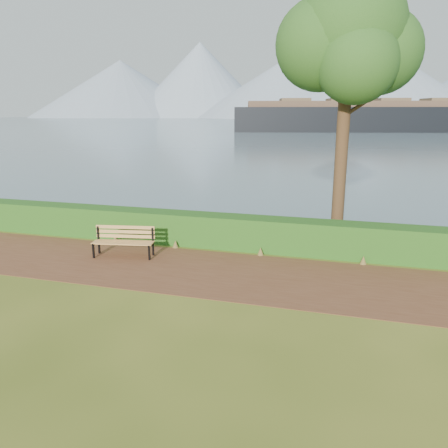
% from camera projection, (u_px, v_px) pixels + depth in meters
% --- Properties ---
extents(ground, '(140.00, 140.00, 0.00)m').
position_uv_depth(ground, '(185.00, 274.00, 11.42)').
color(ground, '#465518').
rests_on(ground, ground).
extents(path, '(40.00, 3.40, 0.01)m').
position_uv_depth(path, '(189.00, 270.00, 11.70)').
color(path, brown).
rests_on(path, ground).
extents(hedge, '(32.00, 0.85, 1.00)m').
position_uv_depth(hedge, '(214.00, 230.00, 13.72)').
color(hedge, '#1F4D16').
rests_on(hedge, ground).
extents(water, '(700.00, 510.00, 0.00)m').
position_uv_depth(water, '(345.00, 121.00, 253.70)').
color(water, '#42596B').
rests_on(water, ground).
extents(mountains, '(585.00, 190.00, 70.00)m').
position_uv_depth(mountains, '(339.00, 86.00, 385.42)').
color(mountains, '#7C8FA6').
rests_on(mountains, ground).
extents(bench, '(1.82, 0.82, 0.88)m').
position_uv_depth(bench, '(124.00, 239.00, 12.72)').
color(bench, black).
rests_on(bench, ground).
extents(tree, '(4.31, 3.54, 8.40)m').
position_uv_depth(tree, '(349.00, 38.00, 12.90)').
color(tree, '#3A2117').
rests_on(tree, ground).
extents(cargo_ship, '(76.03, 29.01, 22.87)m').
position_uv_depth(cargo_ship, '(413.00, 116.00, 98.54)').
color(cargo_ship, black).
rests_on(cargo_ship, ground).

